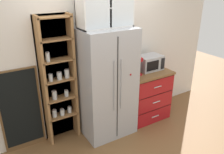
{
  "coord_description": "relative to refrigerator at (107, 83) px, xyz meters",
  "views": [
    {
      "loc": [
        -1.69,
        -2.9,
        2.42
      ],
      "look_at": [
        0.1,
        0.03,
        0.98
      ],
      "focal_mm": 37.08,
      "sensor_mm": 36.0,
      "label": 1
    }
  ],
  "objects": [
    {
      "name": "wall_back_cream",
      "position": [
        -0.0,
        0.37,
        0.38
      ],
      "size": [
        5.0,
        0.1,
        2.55
      ],
      "primitive_type": "cube",
      "color": "silver",
      "rests_on": "ground"
    },
    {
      "name": "ground_plane",
      "position": [
        -0.0,
        -0.03,
        -0.89
      ],
      "size": [
        10.7,
        10.7,
        0.0
      ],
      "primitive_type": "plane",
      "color": "brown"
    },
    {
      "name": "coffee_maker",
      "position": [
        0.56,
        0.03,
        0.19
      ],
      "size": [
        0.17,
        0.2,
        0.31
      ],
      "color": "#A8161C",
      "rests_on": "counter_cabinet"
    },
    {
      "name": "bottle_cobalt",
      "position": [
        0.85,
        0.12,
        0.14
      ],
      "size": [
        0.06,
        0.06,
        0.25
      ],
      "color": "navy",
      "rests_on": "counter_cabinet"
    },
    {
      "name": "counter_cabinet",
      "position": [
        0.85,
        0.02,
        -0.43
      ],
      "size": [
        0.81,
        0.62,
        0.93
      ],
      "color": "#A8161C",
      "rests_on": "ground"
    },
    {
      "name": "chalkboard_menu",
      "position": [
        -1.3,
        0.29,
        -0.24
      ],
      "size": [
        0.6,
        0.04,
        1.29
      ],
      "color": "brown",
      "rests_on": "ground"
    },
    {
      "name": "mug_navy",
      "position": [
        0.85,
        0.04,
        0.08
      ],
      "size": [
        0.11,
        0.08,
        0.08
      ],
      "color": "navy",
      "rests_on": "counter_cabinet"
    },
    {
      "name": "microwave",
      "position": [
        0.93,
        0.07,
        0.16
      ],
      "size": [
        0.44,
        0.33,
        0.26
      ],
      "color": "#ADAFB5",
      "rests_on": "counter_cabinet"
    },
    {
      "name": "pantry_shelf_column",
      "position": [
        -0.71,
        0.27,
        0.12
      ],
      "size": [
        0.54,
        0.25,
        2.0
      ],
      "color": "brown",
      "rests_on": "ground"
    },
    {
      "name": "bottle_clear",
      "position": [
        0.85,
        -0.03,
        0.15
      ],
      "size": [
        0.06,
        0.06,
        0.26
      ],
      "color": "silver",
      "rests_on": "counter_cabinet"
    },
    {
      "name": "refrigerator",
      "position": [
        0.0,
        0.0,
        0.0
      ],
      "size": [
        0.84,
        0.66,
        1.79
      ],
      "color": "#ADAFB5",
      "rests_on": "ground"
    },
    {
      "name": "upper_cabinet",
      "position": [
        -0.0,
        0.05,
        1.17
      ],
      "size": [
        0.8,
        0.32,
        0.57
      ],
      "color": "silver",
      "rests_on": "refrigerator"
    }
  ]
}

